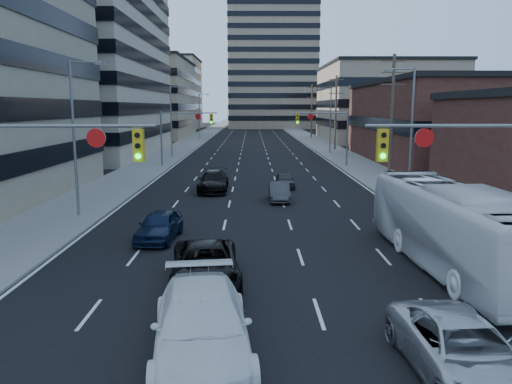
{
  "coord_description": "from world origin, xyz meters",
  "views": [
    {
      "loc": [
        -0.31,
        -8.78,
        6.42
      ],
      "look_at": [
        -0.09,
        15.93,
        2.2
      ],
      "focal_mm": 35.0,
      "sensor_mm": 36.0,
      "label": 1
    }
  ],
  "objects_px": {
    "transit_bus": "(453,227)",
    "sedan_blue": "(159,225)",
    "silver_suv": "(463,350)",
    "white_van": "(202,326)",
    "black_pickup": "(205,265)"
  },
  "relations": [
    {
      "from": "black_pickup",
      "to": "transit_bus",
      "type": "height_order",
      "value": "transit_bus"
    },
    {
      "from": "black_pickup",
      "to": "sedan_blue",
      "type": "distance_m",
      "value": 6.82
    },
    {
      "from": "transit_bus",
      "to": "sedan_blue",
      "type": "height_order",
      "value": "transit_bus"
    },
    {
      "from": "transit_bus",
      "to": "sedan_blue",
      "type": "distance_m",
      "value": 13.35
    },
    {
      "from": "silver_suv",
      "to": "transit_bus",
      "type": "distance_m",
      "value": 8.83
    },
    {
      "from": "sedan_blue",
      "to": "transit_bus",
      "type": "bearing_deg",
      "value": -14.57
    },
    {
      "from": "white_van",
      "to": "sedan_blue",
      "type": "height_order",
      "value": "white_van"
    },
    {
      "from": "transit_bus",
      "to": "sedan_blue",
      "type": "xyz_separation_m",
      "value": [
        -12.54,
        4.47,
        -0.98
      ]
    },
    {
      "from": "white_van",
      "to": "transit_bus",
      "type": "relative_size",
      "value": 0.5
    },
    {
      "from": "black_pickup",
      "to": "sedan_blue",
      "type": "xyz_separation_m",
      "value": [
        -2.81,
        6.21,
        -0.01
      ]
    },
    {
      "from": "transit_bus",
      "to": "white_van",
      "type": "bearing_deg",
      "value": -145.06
    },
    {
      "from": "silver_suv",
      "to": "transit_bus",
      "type": "bearing_deg",
      "value": 67.07
    },
    {
      "from": "black_pickup",
      "to": "silver_suv",
      "type": "height_order",
      "value": "black_pickup"
    },
    {
      "from": "white_van",
      "to": "sedan_blue",
      "type": "relative_size",
      "value": 1.43
    },
    {
      "from": "white_van",
      "to": "silver_suv",
      "type": "xyz_separation_m",
      "value": [
        6.31,
        -1.06,
        -0.16
      ]
    }
  ]
}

